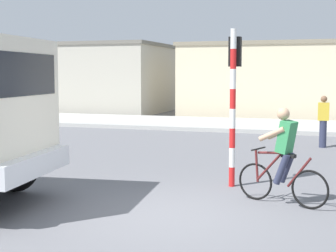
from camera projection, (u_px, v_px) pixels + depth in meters
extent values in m
plane|color=slate|center=(161.00, 215.00, 8.35)|extent=(120.00, 120.00, 0.00)
cube|color=#ADADA8|center=(269.00, 126.00, 21.89)|extent=(80.00, 5.00, 0.16)
cube|color=silver|center=(35.00, 165.00, 8.44)|extent=(0.51, 2.39, 0.36)
cube|color=black|center=(24.00, 74.00, 8.32)|extent=(0.36, 2.12, 0.70)
torus|color=black|center=(13.00, 164.00, 9.93)|extent=(1.12, 0.36, 1.10)
cylinder|color=beige|center=(13.00, 164.00, 9.93)|extent=(0.53, 0.35, 0.50)
torus|color=black|center=(255.00, 181.00, 9.33)|extent=(0.65, 0.28, 0.68)
torus|color=black|center=(310.00, 190.00, 8.68)|extent=(0.65, 0.28, 0.68)
cylinder|color=#591E1E|center=(273.00, 153.00, 9.06)|extent=(0.58, 0.25, 0.09)
cylinder|color=#591E1E|center=(270.00, 166.00, 9.12)|extent=(0.49, 0.22, 0.57)
cylinder|color=#591E1E|center=(299.00, 172.00, 8.78)|extent=(0.43, 0.20, 0.57)
cylinder|color=#591E1E|center=(257.00, 166.00, 9.29)|extent=(0.10, 0.07, 0.59)
cylinder|color=black|center=(258.00, 149.00, 9.24)|extent=(0.20, 0.48, 0.03)
cube|color=black|center=(289.00, 156.00, 8.88)|extent=(0.27, 0.20, 0.06)
cube|color=#338C51|center=(286.00, 137.00, 8.88)|extent=(0.39, 0.40, 0.59)
sphere|color=tan|center=(283.00, 114.00, 8.88)|extent=(0.22, 0.22, 0.22)
cylinder|color=#2D334C|center=(282.00, 169.00, 8.87)|extent=(0.33, 0.22, 0.57)
cylinder|color=tan|center=(272.00, 134.00, 8.87)|extent=(0.49, 0.26, 0.29)
cylinder|color=#2D334C|center=(287.00, 167.00, 9.03)|extent=(0.33, 0.22, 0.57)
cylinder|color=tan|center=(280.00, 132.00, 9.12)|extent=(0.49, 0.26, 0.29)
cylinder|color=red|center=(232.00, 177.00, 10.46)|extent=(0.12, 0.12, 0.40)
cylinder|color=white|center=(232.00, 157.00, 10.42)|extent=(0.12, 0.12, 0.40)
cylinder|color=red|center=(232.00, 138.00, 10.38)|extent=(0.12, 0.12, 0.40)
cylinder|color=white|center=(233.00, 118.00, 10.33)|extent=(0.12, 0.12, 0.40)
cylinder|color=red|center=(233.00, 99.00, 10.29)|extent=(0.12, 0.12, 0.40)
cylinder|color=white|center=(233.00, 79.00, 10.25)|extent=(0.12, 0.12, 0.40)
cylinder|color=red|center=(233.00, 59.00, 10.21)|extent=(0.12, 0.12, 0.40)
cylinder|color=white|center=(234.00, 39.00, 10.17)|extent=(0.12, 0.12, 0.40)
cube|color=black|center=(235.00, 52.00, 10.37)|extent=(0.24, 0.20, 0.60)
sphere|color=orange|center=(236.00, 52.00, 10.48)|extent=(0.14, 0.14, 0.14)
cylinder|color=#2D334C|center=(323.00, 134.00, 15.93)|extent=(0.22, 0.22, 0.85)
cube|color=gold|center=(324.00, 112.00, 15.86)|extent=(0.34, 0.22, 0.56)
sphere|color=brown|center=(324.00, 99.00, 15.82)|extent=(0.20, 0.20, 0.20)
cube|color=#B2AD9E|center=(104.00, 80.00, 30.81)|extent=(7.33, 6.43, 3.86)
cube|color=slate|center=(103.00, 46.00, 30.60)|extent=(7.47, 6.56, 0.20)
cube|color=beige|center=(281.00, 82.00, 27.70)|extent=(10.23, 5.97, 3.73)
cube|color=gray|center=(282.00, 45.00, 27.50)|extent=(10.43, 6.09, 0.20)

